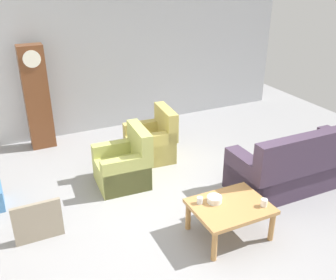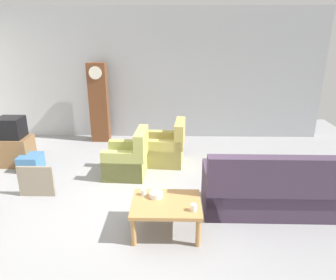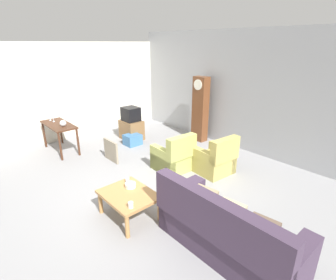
{
  "view_description": "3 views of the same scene",
  "coord_description": "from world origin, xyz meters",
  "px_view_note": "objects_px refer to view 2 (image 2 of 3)",
  "views": [
    {
      "loc": [
        -1.98,
        -3.8,
        3.2
      ],
      "look_at": [
        0.07,
        0.51,
        0.96
      ],
      "focal_mm": 40.32,
      "sensor_mm": 36.0,
      "label": 1
    },
    {
      "loc": [
        0.52,
        -4.38,
        2.74
      ],
      "look_at": [
        0.42,
        0.6,
        0.94
      ],
      "focal_mm": 33.81,
      "sensor_mm": 36.0,
      "label": 2
    },
    {
      "loc": [
        3.7,
        -2.62,
        2.86
      ],
      "look_at": [
        -0.11,
        0.79,
        0.93
      ],
      "focal_mm": 27.79,
      "sensor_mm": 36.0,
      "label": 3
    }
  ],
  "objects_px": {
    "couch_floral": "(272,191)",
    "grandfather_clock": "(99,103)",
    "coffee_table_wood": "(166,207)",
    "armchair_olive_far": "(167,149)",
    "cup_blue_rimmed": "(144,192)",
    "tv_crt": "(11,128)",
    "framed_picture_leaning": "(36,181)",
    "tv_stand_cabinet": "(15,151)",
    "cup_white_porcelain": "(194,208)",
    "bowl_white_stacked": "(156,195)",
    "armchair_olive_near": "(128,160)",
    "storage_box_blue": "(31,162)"
  },
  "relations": [
    {
      "from": "storage_box_blue",
      "to": "cup_white_porcelain",
      "type": "height_order",
      "value": "cup_white_porcelain"
    },
    {
      "from": "grandfather_clock",
      "to": "tv_stand_cabinet",
      "type": "distance_m",
      "value": 2.21
    },
    {
      "from": "tv_crt",
      "to": "tv_stand_cabinet",
      "type": "bearing_deg",
      "value": 0.0
    },
    {
      "from": "tv_stand_cabinet",
      "to": "tv_crt",
      "type": "relative_size",
      "value": 1.42
    },
    {
      "from": "framed_picture_leaning",
      "to": "storage_box_blue",
      "type": "height_order",
      "value": "framed_picture_leaning"
    },
    {
      "from": "armchair_olive_far",
      "to": "storage_box_blue",
      "type": "relative_size",
      "value": 2.04
    },
    {
      "from": "cup_white_porcelain",
      "to": "framed_picture_leaning",
      "type": "bearing_deg",
      "value": 156.27
    },
    {
      "from": "grandfather_clock",
      "to": "coffee_table_wood",
      "type": "bearing_deg",
      "value": -65.09
    },
    {
      "from": "armchair_olive_far",
      "to": "cup_white_porcelain",
      "type": "bearing_deg",
      "value": -80.98
    },
    {
      "from": "couch_floral",
      "to": "armchair_olive_far",
      "type": "distance_m",
      "value": 2.5
    },
    {
      "from": "tv_crt",
      "to": "framed_picture_leaning",
      "type": "height_order",
      "value": "tv_crt"
    },
    {
      "from": "armchair_olive_far",
      "to": "bowl_white_stacked",
      "type": "bearing_deg",
      "value": -92.55
    },
    {
      "from": "cup_white_porcelain",
      "to": "armchair_olive_near",
      "type": "bearing_deg",
      "value": 120.07
    },
    {
      "from": "tv_crt",
      "to": "cup_white_porcelain",
      "type": "distance_m",
      "value": 4.34
    },
    {
      "from": "armchair_olive_far",
      "to": "framed_picture_leaning",
      "type": "distance_m",
      "value": 2.62
    },
    {
      "from": "armchair_olive_far",
      "to": "tv_stand_cabinet",
      "type": "xyz_separation_m",
      "value": [
        -3.16,
        -0.14,
        -0.01
      ]
    },
    {
      "from": "armchair_olive_near",
      "to": "bowl_white_stacked",
      "type": "relative_size",
      "value": 4.83
    },
    {
      "from": "tv_crt",
      "to": "storage_box_blue",
      "type": "distance_m",
      "value": 0.82
    },
    {
      "from": "tv_crt",
      "to": "couch_floral",
      "type": "bearing_deg",
      "value": -19.49
    },
    {
      "from": "tv_stand_cabinet",
      "to": "tv_crt",
      "type": "distance_m",
      "value": 0.51
    },
    {
      "from": "armchair_olive_far",
      "to": "tv_stand_cabinet",
      "type": "relative_size",
      "value": 1.35
    },
    {
      "from": "couch_floral",
      "to": "tv_stand_cabinet",
      "type": "height_order",
      "value": "couch_floral"
    },
    {
      "from": "coffee_table_wood",
      "to": "tv_crt",
      "type": "height_order",
      "value": "tv_crt"
    },
    {
      "from": "armchair_olive_far",
      "to": "cup_blue_rimmed",
      "type": "xyz_separation_m",
      "value": [
        -0.28,
        -2.19,
        0.19
      ]
    },
    {
      "from": "armchair_olive_near",
      "to": "grandfather_clock",
      "type": "xyz_separation_m",
      "value": [
        -0.96,
        1.97,
        0.67
      ]
    },
    {
      "from": "cup_blue_rimmed",
      "to": "couch_floral",
      "type": "bearing_deg",
      "value": 9.87
    },
    {
      "from": "framed_picture_leaning",
      "to": "cup_white_porcelain",
      "type": "distance_m",
      "value": 2.84
    },
    {
      "from": "armchair_olive_far",
      "to": "grandfather_clock",
      "type": "xyz_separation_m",
      "value": [
        -1.7,
        1.37,
        0.67
      ]
    },
    {
      "from": "armchair_olive_near",
      "to": "framed_picture_leaning",
      "type": "height_order",
      "value": "armchair_olive_near"
    },
    {
      "from": "armchair_olive_far",
      "to": "cup_white_porcelain",
      "type": "distance_m",
      "value": 2.63
    },
    {
      "from": "grandfather_clock",
      "to": "cup_white_porcelain",
      "type": "relative_size",
      "value": 20.1
    },
    {
      "from": "tv_stand_cabinet",
      "to": "cup_white_porcelain",
      "type": "distance_m",
      "value": 4.33
    },
    {
      "from": "bowl_white_stacked",
      "to": "grandfather_clock",
      "type": "bearing_deg",
      "value": 113.81
    },
    {
      "from": "framed_picture_leaning",
      "to": "bowl_white_stacked",
      "type": "relative_size",
      "value": 3.15
    },
    {
      "from": "framed_picture_leaning",
      "to": "cup_blue_rimmed",
      "type": "xyz_separation_m",
      "value": [
        1.89,
        -0.74,
        0.22
      ]
    },
    {
      "from": "couch_floral",
      "to": "grandfather_clock",
      "type": "bearing_deg",
      "value": 136.26
    },
    {
      "from": "cup_white_porcelain",
      "to": "bowl_white_stacked",
      "type": "distance_m",
      "value": 0.61
    },
    {
      "from": "storage_box_blue",
      "to": "tv_crt",
      "type": "bearing_deg",
      "value": 148.19
    },
    {
      "from": "armchair_olive_far",
      "to": "framed_picture_leaning",
      "type": "bearing_deg",
      "value": -146.26
    },
    {
      "from": "couch_floral",
      "to": "storage_box_blue",
      "type": "bearing_deg",
      "value": 161.83
    },
    {
      "from": "armchair_olive_near",
      "to": "grandfather_clock",
      "type": "relative_size",
      "value": 0.47
    },
    {
      "from": "cup_blue_rimmed",
      "to": "bowl_white_stacked",
      "type": "bearing_deg",
      "value": -17.0
    },
    {
      "from": "couch_floral",
      "to": "bowl_white_stacked",
      "type": "bearing_deg",
      "value": -167.42
    },
    {
      "from": "coffee_table_wood",
      "to": "storage_box_blue",
      "type": "xyz_separation_m",
      "value": [
        -2.79,
        1.98,
        -0.23
      ]
    },
    {
      "from": "couch_floral",
      "to": "cup_blue_rimmed",
      "type": "distance_m",
      "value": 1.98
    },
    {
      "from": "cup_blue_rimmed",
      "to": "armchair_olive_near",
      "type": "bearing_deg",
      "value": 106.02
    },
    {
      "from": "couch_floral",
      "to": "armchair_olive_near",
      "type": "xyz_separation_m",
      "value": [
        -2.41,
        1.25,
        -0.05
      ]
    },
    {
      "from": "armchair_olive_far",
      "to": "coffee_table_wood",
      "type": "height_order",
      "value": "armchair_olive_far"
    },
    {
      "from": "armchair_olive_near",
      "to": "cup_blue_rimmed",
      "type": "height_order",
      "value": "armchair_olive_near"
    },
    {
      "from": "grandfather_clock",
      "to": "tv_stand_cabinet",
      "type": "height_order",
      "value": "grandfather_clock"
    }
  ]
}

